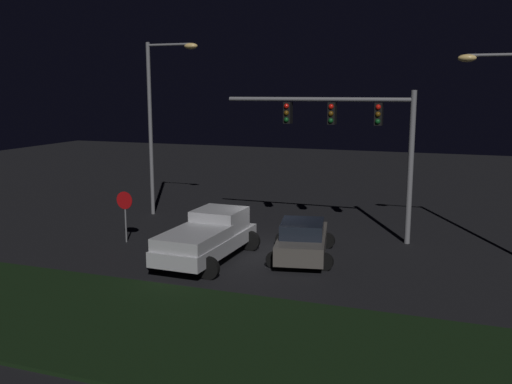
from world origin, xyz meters
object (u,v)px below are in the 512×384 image
Objects in this scene: street_lamp_left at (159,109)px; street_lamp_right at (510,128)px; pickup_truck at (209,234)px; stop_sign at (125,207)px; car_sedan at (302,240)px; traffic_signal_gantry at (354,128)px.

street_lamp_right is at bearing -6.40° from street_lamp_left.
pickup_truck is 2.44× the size of stop_sign.
street_lamp_right is 3.57× the size of stop_sign.
pickup_truck is 3.67m from car_sedan.
car_sedan is 2.09× the size of stop_sign.
street_lamp_left is (-10.27, 1.45, 0.65)m from traffic_signal_gantry.
street_lamp_left is 16.52m from street_lamp_right.
pickup_truck is 7.85m from traffic_signal_gantry.
street_lamp_right is (7.35, 3.22, 4.31)m from car_sedan.
stop_sign is (1.26, -5.41, -3.99)m from street_lamp_left.
street_lamp_right is (16.41, -1.84, -0.50)m from street_lamp_left.
stop_sign is at bearing 77.76° from pickup_truck.
street_lamp_left is at bearing 42.74° from pickup_truck.
pickup_truck is 1.17× the size of car_sedan.
traffic_signal_gantry is 6.15m from street_lamp_right.
street_lamp_left is (-5.69, 6.50, 4.55)m from pickup_truck.
traffic_signal_gantry is 10.39m from street_lamp_left.
pickup_truck is 9.76m from street_lamp_left.
pickup_truck is at bearing -48.78° from street_lamp_left.
car_sedan is 0.56× the size of traffic_signal_gantry.
car_sedan is at bearing -108.60° from traffic_signal_gantry.
street_lamp_left is 1.11× the size of street_lamp_right.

